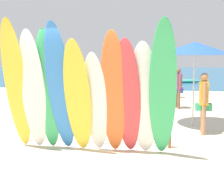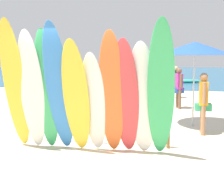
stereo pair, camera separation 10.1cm
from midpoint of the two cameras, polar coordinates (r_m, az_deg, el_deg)
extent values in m
plane|color=beige|center=(20.64, 5.83, 0.67)|extent=(60.00, 60.00, 0.00)
cube|color=#235B7F|center=(38.01, 7.86, 3.16)|extent=(60.00, 40.00, 0.02)
cylinder|color=brown|center=(7.43, -15.98, -6.85)|extent=(0.07, 0.07, 0.65)
cylinder|color=brown|center=(6.69, 10.99, -8.17)|extent=(0.07, 0.07, 0.65)
cylinder|color=brown|center=(6.80, -3.25, -5.04)|extent=(3.47, 0.06, 0.06)
ellipsoid|color=yellow|center=(6.58, -17.35, 0.62)|extent=(0.55, 0.96, 2.73)
ellipsoid|color=white|center=(6.48, -14.42, -0.31)|extent=(0.57, 0.77, 2.51)
ellipsoid|color=#38B266|center=(6.42, -11.77, -0.22)|extent=(0.52, 0.69, 2.53)
ellipsoid|color=#337AD1|center=(6.21, -9.58, 0.18)|extent=(0.59, 0.91, 2.66)
ellipsoid|color=yellow|center=(6.10, -6.32, -1.47)|extent=(0.56, 0.79, 2.32)
ellipsoid|color=white|center=(6.13, -2.93, -2.56)|extent=(0.51, 0.70, 2.07)
ellipsoid|color=orange|center=(5.99, 0.42, -0.80)|extent=(0.54, 0.76, 2.48)
ellipsoid|color=#D13D42|center=(6.00, 3.13, -1.50)|extent=(0.58, 0.78, 2.33)
ellipsoid|color=white|center=(5.99, 6.22, -1.85)|extent=(0.64, 0.67, 2.27)
ellipsoid|color=#38B266|center=(5.79, 9.68, -0.18)|extent=(0.53, 0.96, 2.67)
cylinder|color=tan|center=(14.74, 12.44, -0.20)|extent=(0.11, 0.11, 0.74)
cylinder|color=tan|center=(14.97, 11.70, -0.08)|extent=(0.11, 0.11, 0.74)
cube|color=orange|center=(14.83, 12.09, 1.05)|extent=(0.40, 0.24, 0.18)
cube|color=black|center=(14.80, 12.12, 2.40)|extent=(0.39, 0.42, 0.58)
sphere|color=tan|center=(14.78, 12.16, 3.92)|extent=(0.21, 0.21, 0.21)
cylinder|color=tan|center=(14.61, 12.74, 2.46)|extent=(0.09, 0.09, 0.51)
cylinder|color=tan|center=(14.99, 11.53, 2.58)|extent=(0.09, 0.09, 0.51)
cylinder|color=brown|center=(10.59, -12.99, -2.39)|extent=(0.13, 0.13, 0.84)
cylinder|color=brown|center=(10.36, -11.62, -2.55)|extent=(0.13, 0.13, 0.84)
cube|color=#DB333D|center=(10.43, -12.36, -0.56)|extent=(0.45, 0.28, 0.20)
cube|color=#33A36B|center=(10.39, -12.41, 1.61)|extent=(0.49, 0.37, 0.66)
sphere|color=brown|center=(10.36, -12.47, 4.07)|extent=(0.24, 0.24, 0.24)
cylinder|color=brown|center=(10.58, -13.50, 1.86)|extent=(0.10, 0.10, 0.58)
cylinder|color=brown|center=(10.20, -11.29, 1.75)|extent=(0.10, 0.10, 0.58)
cylinder|color=brown|center=(12.02, 12.43, -1.59)|extent=(0.11, 0.11, 0.75)
cylinder|color=brown|center=(11.73, 12.87, -1.79)|extent=(0.11, 0.11, 0.75)
cube|color=#2D4CB2|center=(11.84, 12.68, -0.18)|extent=(0.40, 0.25, 0.18)
cube|color=#B23399|center=(11.81, 12.73, 1.52)|extent=(0.29, 0.42, 0.59)
sphere|color=brown|center=(11.78, 12.77, 3.45)|extent=(0.21, 0.21, 0.21)
cylinder|color=brown|center=(12.04, 12.38, 1.77)|extent=(0.09, 0.09, 0.52)
cylinder|color=brown|center=(11.57, 13.09, 1.58)|extent=(0.09, 0.09, 0.52)
cylinder|color=#9E704C|center=(7.97, 17.14, -5.60)|extent=(0.12, 0.12, 0.76)
cylinder|color=#9E704C|center=(8.28, 16.95, -5.16)|extent=(0.12, 0.12, 0.76)
cube|color=#33A36B|center=(8.07, 17.11, -3.16)|extent=(0.41, 0.25, 0.18)
cube|color=orange|center=(8.02, 17.20, -0.65)|extent=(0.22, 0.40, 0.59)
sphere|color=#9E704C|center=(7.99, 17.29, 2.22)|extent=(0.21, 0.21, 0.21)
cylinder|color=#9E704C|center=(7.77, 17.36, -0.62)|extent=(0.09, 0.09, 0.53)
cylinder|color=#9E704C|center=(8.27, 17.05, -0.22)|extent=(0.09, 0.09, 0.53)
cylinder|color=silver|center=(8.85, 15.44, 0.64)|extent=(0.04, 0.04, 2.30)
cone|color=blue|center=(8.81, 15.64, 7.49)|extent=(2.10, 2.10, 0.37)
ellipsoid|color=teal|center=(23.35, 12.58, 1.53)|extent=(3.89, 1.71, 0.31)
camera|label=1|loc=(0.05, -89.68, 0.03)|focal=48.57mm
camera|label=2|loc=(0.05, 90.32, -0.03)|focal=48.57mm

